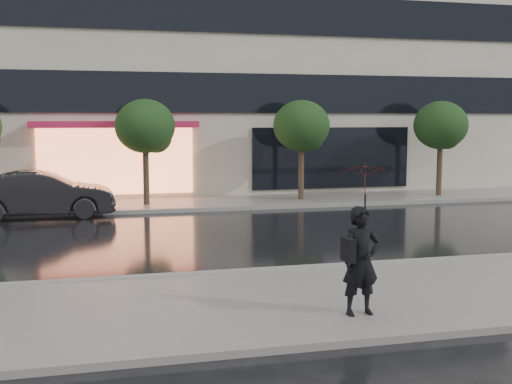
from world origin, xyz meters
name	(u,v)px	position (x,y,z in m)	size (l,w,h in m)	color
ground	(311,261)	(0.00, 0.00, 0.00)	(120.00, 120.00, 0.00)	black
sidewalk_near	(369,296)	(0.00, -3.25, 0.06)	(60.00, 4.50, 0.12)	slate
sidewalk_far	(225,202)	(0.00, 10.25, 0.06)	(60.00, 3.50, 0.12)	slate
curb_near	(326,268)	(0.00, -1.00, 0.07)	(60.00, 0.25, 0.14)	gray
curb_far	(234,208)	(0.00, 8.50, 0.07)	(60.00, 0.25, 0.14)	gray
office_building	(193,0)	(0.00, 17.97, 9.00)	(30.00, 12.76, 18.00)	beige
tree_mid_west	(147,128)	(-2.94, 10.03, 2.92)	(2.20, 2.20, 3.99)	#33261C
tree_mid_east	(303,128)	(3.06, 10.03, 2.92)	(2.20, 2.20, 3.99)	#33261C
tree_far_east	(442,127)	(9.06, 10.03, 2.92)	(2.20, 2.20, 3.99)	#33261C
parked_car	(42,195)	(-6.55, 8.30, 0.78)	(1.65, 4.72, 1.55)	black
pedestrian_with_umbrella	(364,218)	(-0.63, -4.39, 1.71)	(1.02, 1.04, 2.46)	black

